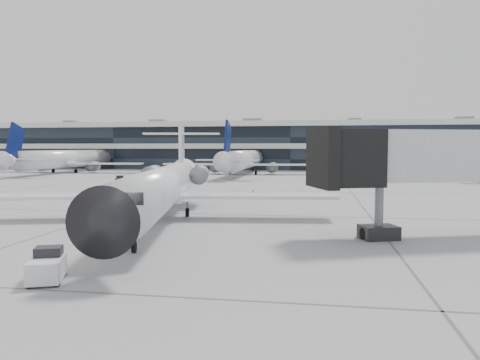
# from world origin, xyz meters

# --- Properties ---
(ground) EXTENTS (220.00, 220.00, 0.00)m
(ground) POSITION_xyz_m (0.00, 0.00, 0.00)
(ground) COLOR #949497
(ground) RESTS_ON ground
(terminal) EXTENTS (170.00, 22.00, 10.00)m
(terminal) POSITION_xyz_m (0.00, 82.00, 5.00)
(terminal) COLOR black
(terminal) RESTS_ON ground
(bg_jet_left) EXTENTS (32.00, 40.00, 9.60)m
(bg_jet_left) POSITION_xyz_m (-45.00, 55.00, 0.00)
(bg_jet_left) COLOR silver
(bg_jet_left) RESTS_ON ground
(bg_jet_center) EXTENTS (32.00, 40.00, 9.60)m
(bg_jet_center) POSITION_xyz_m (-8.00, 55.00, 0.00)
(bg_jet_center) COLOR silver
(bg_jet_center) RESTS_ON ground
(bg_jet_right) EXTENTS (32.00, 40.00, 9.60)m
(bg_jet_right) POSITION_xyz_m (32.00, 55.00, 0.00)
(bg_jet_right) COLOR silver
(bg_jet_right) RESTS_ON ground
(regional_jet) EXTENTS (24.98, 31.15, 7.22)m
(regional_jet) POSITION_xyz_m (-4.86, -3.11, 2.47)
(regional_jet) COLOR white
(regional_jet) RESTS_ON ground
(ramp_worker) EXTENTS (0.72, 0.48, 1.96)m
(ramp_worker) POSITION_xyz_m (-3.98, -10.70, 0.98)
(ramp_worker) COLOR #DCF119
(ramp_worker) RESTS_ON ground
(baggage_tug) EXTENTS (1.82, 2.29, 1.27)m
(baggage_tug) POSITION_xyz_m (-4.29, -18.92, 0.57)
(baggage_tug) COLOR silver
(baggage_tug) RESTS_ON ground
(traffic_cone) EXTENTS (0.40, 0.40, 0.58)m
(traffic_cone) POSITION_xyz_m (-0.86, 15.19, 0.27)
(traffic_cone) COLOR #DE420B
(traffic_cone) RESTS_ON ground
(far_tug) EXTENTS (1.73, 2.21, 1.24)m
(far_tug) POSITION_xyz_m (-21.34, 26.53, 0.55)
(far_tug) COLOR black
(far_tug) RESTS_ON ground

